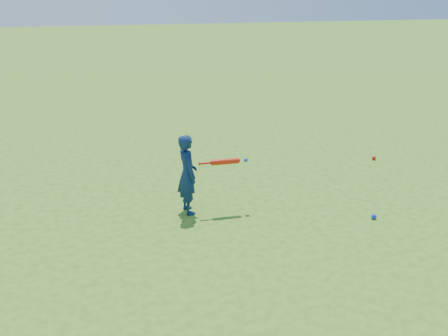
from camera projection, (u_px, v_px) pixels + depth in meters
name	position (u px, v px, depth m)	size (l,w,h in m)	color
ground	(202.00, 201.00, 7.14)	(80.00, 80.00, 0.00)	#3A6C19
child	(187.00, 174.00, 6.61)	(0.40, 0.26, 1.08)	#10224B
ground_ball_red	(374.00, 158.00, 8.86)	(0.07, 0.07, 0.07)	red
ground_ball_blue	(374.00, 217.00, 6.56)	(0.07, 0.07, 0.07)	#0D2FEB
bat_swing	(227.00, 162.00, 6.64)	(0.68, 0.09, 0.08)	red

